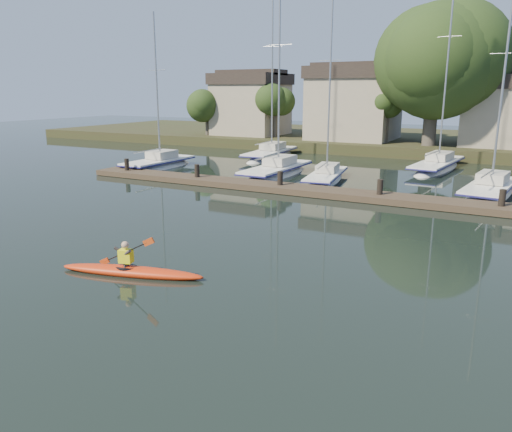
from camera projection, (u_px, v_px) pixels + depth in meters
The scene contains 10 objects.
ground at pixel (182, 272), 16.64m from camera, with size 160.00×160.00×0.00m, color black.
kayak at pixel (131, 269), 16.30m from camera, with size 4.97×1.96×1.59m.
dock at pixel (327, 192), 28.58m from camera, with size 34.00×2.00×1.80m.
sailboat_0 at pixel (159, 171), 39.00m from camera, with size 2.31×8.12×12.86m.
sailboat_1 at pixel (276, 178), 35.56m from camera, with size 2.39×9.39×15.32m.
sailboat_2 at pixel (326, 183), 33.43m from camera, with size 3.09×8.22×13.29m.
sailboat_3 at pixel (489, 198), 28.88m from camera, with size 3.22×8.66×13.63m.
sailboat_5 at pixel (270, 160), 44.92m from camera, with size 3.01×10.05×16.41m.
sailboat_6 at pixel (437, 172), 38.27m from camera, with size 3.29×10.61×16.59m.
shore at pixel (435, 118), 49.61m from camera, with size 90.00×25.25×12.75m.
Camera 1 is at (9.55, -12.68, 5.87)m, focal length 35.00 mm.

